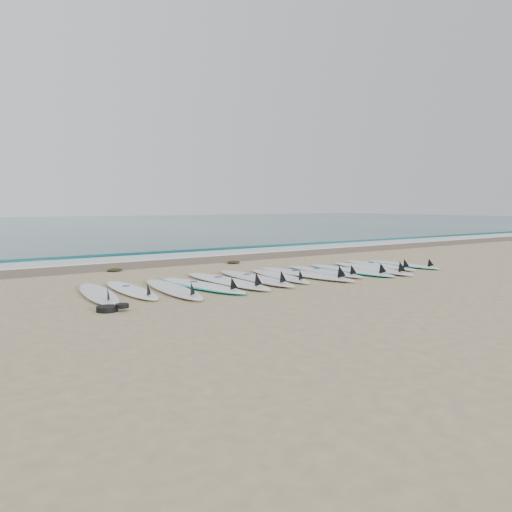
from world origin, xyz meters
TOP-DOWN VIEW (x-y plane):
  - ground at (0.00, 0.00)m, footprint 120.00×120.00m
  - ocean at (0.00, 32.50)m, footprint 120.00×55.00m
  - wet_sand_band at (0.00, 4.10)m, footprint 120.00×1.80m
  - foam_band at (0.00, 5.50)m, footprint 120.00×1.40m
  - wave_crest at (0.00, 7.00)m, footprint 120.00×1.00m
  - surfboard_0 at (-3.95, 0.08)m, footprint 0.79×2.51m
  - surfboard_1 at (-3.33, 0.11)m, footprint 0.54×2.43m
  - surfboard_2 at (-2.67, -0.25)m, footprint 0.74×2.64m
  - surfboard_3 at (-2.01, -0.14)m, footprint 1.02×2.67m
  - surfboard_4 at (-1.35, -0.01)m, footprint 0.75×2.92m
  - surfboard_5 at (-0.64, 0.01)m, footprint 0.69×2.84m
  - surfboard_6 at (0.01, 0.01)m, footprint 0.80×2.45m
  - surfboard_7 at (0.64, -0.12)m, footprint 0.88×2.95m
  - surfboard_8 at (1.32, -0.01)m, footprint 0.55×2.51m
  - surfboard_9 at (1.97, -0.17)m, footprint 0.72×2.69m
  - surfboard_10 at (2.61, -0.27)m, footprint 0.90×2.85m
  - surfboard_11 at (3.30, 0.12)m, footprint 0.67×2.54m
  - surfboard_12 at (3.98, -0.09)m, footprint 0.60×2.32m
  - seaweed_near at (-2.63, 3.14)m, footprint 0.37×0.29m
  - seaweed_far at (0.58, 2.88)m, footprint 0.39×0.30m
  - leash_coil at (-4.18, -1.26)m, footprint 0.46×0.36m

SIDE VIEW (x-z plane):
  - ground at x=0.00m, z-range 0.00..0.00m
  - wet_sand_band at x=0.00m, z-range 0.00..0.01m
  - ocean at x=0.00m, z-range 0.00..0.03m
  - foam_band at x=0.00m, z-range 0.00..0.04m
  - seaweed_near at x=-2.63m, z-range 0.00..0.07m
  - seaweed_far at x=0.58m, z-range 0.00..0.08m
  - surfboard_12 at x=3.98m, z-range -0.10..0.19m
  - leash_coil at x=-4.18m, z-range -0.01..0.10m
  - surfboard_3 at x=-2.01m, z-range -0.12..0.21m
  - wave_crest at x=0.00m, z-range 0.00..0.10m
  - surfboard_9 at x=1.97m, z-range -0.12..0.22m
  - surfboard_6 at x=0.01m, z-range -0.10..0.21m
  - surfboard_1 at x=-3.33m, z-range -0.10..0.21m
  - surfboard_0 at x=-3.95m, z-range -0.10..0.21m
  - surfboard_8 at x=1.32m, z-range -0.10..0.22m
  - surfboard_11 at x=3.30m, z-range -0.11..0.22m
  - surfboard_2 at x=-2.67m, z-range -0.11..0.22m
  - surfboard_10 at x=2.61m, z-range -0.12..0.24m
  - surfboard_5 at x=-0.64m, z-range -0.12..0.24m
  - surfboard_4 at x=-1.35m, z-range -0.12..0.25m
  - surfboard_7 at x=0.64m, z-range -0.12..0.25m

